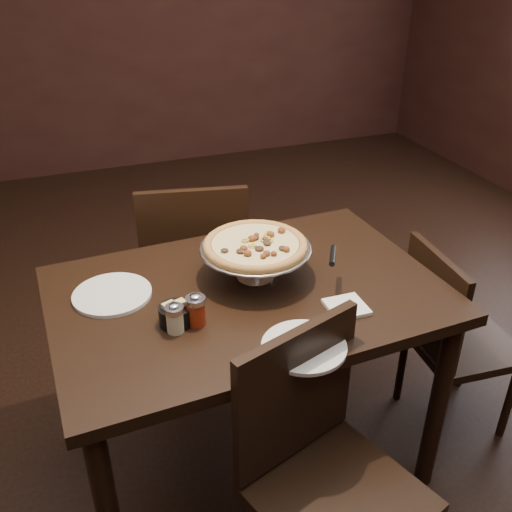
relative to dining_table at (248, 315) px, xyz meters
name	(u,v)px	position (x,y,z in m)	size (l,w,h in m)	color
room	(244,114)	(0.02, 0.07, 0.69)	(6.04, 7.04, 2.84)	black
dining_table	(248,315)	(0.00, 0.00, 0.00)	(1.35, 0.93, 0.82)	black
pizza_stand	(255,246)	(0.05, 0.06, 0.24)	(0.39, 0.39, 0.16)	silver
parmesan_shaker	(175,318)	(-0.28, -0.14, 0.16)	(0.06, 0.06, 0.10)	beige
pepper_flake_shaker	(196,310)	(-0.21, -0.13, 0.16)	(0.06, 0.06, 0.11)	maroon
packet_caddy	(175,315)	(-0.27, -0.11, 0.14)	(0.10, 0.10, 0.08)	black
napkin_stack	(346,307)	(0.26, -0.22, 0.11)	(0.12, 0.12, 0.01)	white
plate_left	(112,294)	(-0.44, 0.12, 0.11)	(0.26, 0.26, 0.01)	white
plate_near	(304,347)	(0.05, -0.35, 0.11)	(0.25, 0.25, 0.01)	white
serving_spatula	(333,256)	(0.27, -0.09, 0.23)	(0.16, 0.16, 0.02)	silver
chair_far	(195,269)	(-0.02, 0.66, -0.17)	(0.54, 0.54, 0.98)	black
chair_near	(322,467)	(0.04, -0.53, -0.20)	(0.56, 0.56, 0.94)	black
chair_side	(450,334)	(0.84, -0.08, -0.25)	(0.43, 0.43, 0.85)	black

